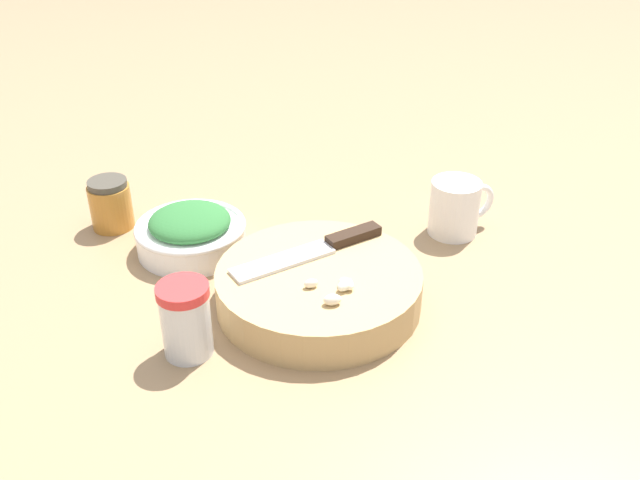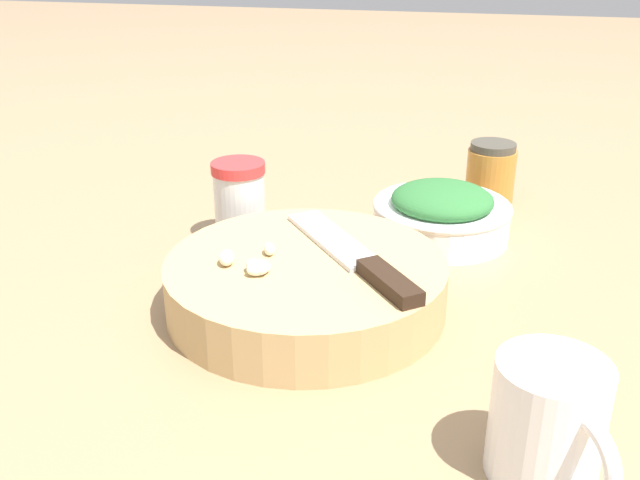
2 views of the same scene
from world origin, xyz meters
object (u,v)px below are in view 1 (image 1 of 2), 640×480
coffee_mug (456,207)px  herb_bowl (191,232)px  garlic_cloves (337,288)px  spice_jar (186,320)px  honey_jar (111,204)px  cutting_board (319,288)px  chef_knife (318,248)px

coffee_mug → herb_bowl: bearing=-165.0°
garlic_cloves → spice_jar: spice_jar is taller
coffee_mug → honey_jar: 0.52m
garlic_cloves → herb_bowl: 0.28m
coffee_mug → cutting_board: bearing=-130.4°
herb_bowl → cutting_board: bearing=-28.6°
honey_jar → spice_jar: bearing=-53.9°
chef_knife → coffee_mug: size_ratio=1.89×
chef_knife → coffee_mug: bearing=-88.4°
garlic_cloves → herb_bowl: bearing=146.3°
spice_jar → herb_bowl: bearing=105.2°
garlic_cloves → honey_jar: bearing=151.0°
herb_bowl → honey_jar: bearing=159.7°
herb_bowl → coffee_mug: coffee_mug is taller
garlic_cloves → coffee_mug: (0.15, 0.25, -0.01)m
honey_jar → garlic_cloves: bearing=-29.0°
cutting_board → chef_knife: (-0.01, 0.05, 0.03)m
herb_bowl → honey_jar: honey_jar is taller
chef_knife → garlic_cloves: (0.04, -0.09, 0.00)m
garlic_cloves → honey_jar: size_ratio=0.85×
cutting_board → spice_jar: spice_jar is taller
herb_bowl → coffee_mug: (0.38, 0.10, 0.01)m
cutting_board → honey_jar: bearing=154.7°
herb_bowl → honey_jar: 0.15m
spice_jar → coffee_mug: spice_jar is taller
cutting_board → chef_knife: bearing=98.5°
herb_bowl → coffee_mug: bearing=15.0°
chef_knife → honey_jar: honey_jar is taller
chef_knife → spice_jar: 0.21m
herb_bowl → spice_jar: size_ratio=1.71×
chef_knife → herb_bowl: (-0.19, 0.06, -0.02)m
coffee_mug → honey_jar: bearing=-174.5°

